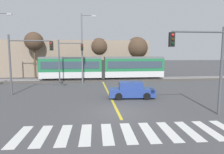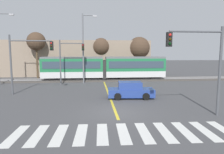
% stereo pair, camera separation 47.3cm
% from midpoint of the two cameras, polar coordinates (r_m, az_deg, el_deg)
% --- Properties ---
extents(ground_plane, '(200.00, 200.00, 0.00)m').
position_cam_midpoint_polar(ground_plane, '(14.25, 2.01, -10.08)').
color(ground_plane, '#474749').
extents(track_bed, '(120.00, 4.00, 0.18)m').
position_cam_midpoint_polar(track_bed, '(30.70, -2.03, -0.76)').
color(track_bed, '#4C4742').
rests_on(track_bed, ground).
extents(rail_near, '(120.00, 0.08, 0.10)m').
position_cam_midpoint_polar(rail_near, '(29.97, -1.95, -0.67)').
color(rail_near, '#939399').
rests_on(rail_near, track_bed).
extents(rail_far, '(120.00, 0.08, 0.10)m').
position_cam_midpoint_polar(rail_far, '(31.40, -2.11, -0.33)').
color(rail_far, '#939399').
rests_on(rail_far, track_bed).
extents(light_rail_tram, '(18.50, 2.64, 3.43)m').
position_cam_midpoint_polar(light_rail_tram, '(30.51, -1.82, 2.89)').
color(light_rail_tram, silver).
rests_on(light_rail_tram, track_bed).
extents(crosswalk_stripe_0, '(0.65, 2.82, 0.01)m').
position_cam_midpoint_polar(crosswalk_stripe_0, '(11.49, -24.79, -14.93)').
color(crosswalk_stripe_0, silver).
rests_on(crosswalk_stripe_0, ground).
extents(crosswalk_stripe_1, '(0.65, 2.82, 0.01)m').
position_cam_midpoint_polar(crosswalk_stripe_1, '(11.15, -19.33, -15.35)').
color(crosswalk_stripe_1, silver).
rests_on(crosswalk_stripe_1, ground).
extents(crosswalk_stripe_2, '(0.65, 2.82, 0.01)m').
position_cam_midpoint_polar(crosswalk_stripe_2, '(10.92, -13.55, -15.65)').
color(crosswalk_stripe_2, silver).
rests_on(crosswalk_stripe_2, ground).
extents(crosswalk_stripe_3, '(0.65, 2.82, 0.01)m').
position_cam_midpoint_polar(crosswalk_stripe_3, '(10.78, -7.55, -15.80)').
color(crosswalk_stripe_3, silver).
rests_on(crosswalk_stripe_3, ground).
extents(crosswalk_stripe_4, '(0.65, 2.82, 0.01)m').
position_cam_midpoint_polar(crosswalk_stripe_4, '(10.76, -1.47, -15.79)').
color(crosswalk_stripe_4, silver).
rests_on(crosswalk_stripe_4, ground).
extents(crosswalk_stripe_5, '(0.65, 2.82, 0.01)m').
position_cam_midpoint_polar(crosswalk_stripe_5, '(10.85, 4.56, -15.61)').
color(crosswalk_stripe_5, silver).
rests_on(crosswalk_stripe_5, ground).
extents(crosswalk_stripe_6, '(0.65, 2.82, 0.01)m').
position_cam_midpoint_polar(crosswalk_stripe_6, '(11.06, 10.42, -15.27)').
color(crosswalk_stripe_6, silver).
rests_on(crosswalk_stripe_6, ground).
extents(crosswalk_stripe_7, '(0.65, 2.82, 0.01)m').
position_cam_midpoint_polar(crosswalk_stripe_7, '(11.36, 16.00, -14.81)').
color(crosswalk_stripe_7, silver).
rests_on(crosswalk_stripe_7, ground).
extents(crosswalk_stripe_8, '(0.65, 2.82, 0.01)m').
position_cam_midpoint_polar(crosswalk_stripe_8, '(11.76, 21.22, -14.26)').
color(crosswalk_stripe_8, silver).
rests_on(crosswalk_stripe_8, ground).
extents(crosswalk_stripe_9, '(0.65, 2.82, 0.01)m').
position_cam_midpoint_polar(crosswalk_stripe_9, '(12.25, 26.04, -13.64)').
color(crosswalk_stripe_9, silver).
rests_on(crosswalk_stripe_9, ground).
extents(lane_centre_line, '(0.20, 16.51, 0.01)m').
position_cam_midpoint_polar(lane_centre_line, '(20.63, -0.36, -4.75)').
color(lane_centre_line, gold).
rests_on(lane_centre_line, ground).
extents(sedan_crossing, '(4.31, 2.15, 1.52)m').
position_cam_midpoint_polar(sedan_crossing, '(18.62, 6.09, -3.87)').
color(sedan_crossing, '#284293').
rests_on(sedan_crossing, ground).
extents(traffic_light_near_right, '(3.75, 0.38, 5.84)m').
position_cam_midpoint_polar(traffic_light_near_right, '(14.21, 25.21, 5.23)').
color(traffic_light_near_right, '#515459').
rests_on(traffic_light_near_right, ground).
extents(traffic_light_far_left, '(3.25, 0.38, 5.86)m').
position_cam_midpoint_polar(traffic_light_far_left, '(26.94, -11.83, 6.06)').
color(traffic_light_far_left, '#515459').
rests_on(traffic_light_far_left, ground).
extents(traffic_light_mid_left, '(4.25, 0.38, 5.93)m').
position_cam_midpoint_polar(traffic_light_mid_left, '(21.55, -22.84, 5.64)').
color(traffic_light_mid_left, '#515459').
rests_on(traffic_light_mid_left, ground).
extents(street_lamp_centre, '(2.00, 0.28, 9.38)m').
position_cam_midpoint_polar(street_lamp_centre, '(27.62, -7.44, 9.08)').
color(street_lamp_centre, slate).
rests_on(street_lamp_centre, ground).
extents(bare_tree_far_west, '(2.99, 2.99, 7.55)m').
position_cam_midpoint_polar(bare_tree_far_west, '(35.15, -20.47, 9.41)').
color(bare_tree_far_west, brown).
rests_on(bare_tree_far_west, ground).
extents(bare_tree_west, '(3.13, 3.13, 6.85)m').
position_cam_midpoint_polar(bare_tree_west, '(36.21, -2.79, 8.56)').
color(bare_tree_west, brown).
rests_on(bare_tree_west, ground).
extents(bare_tree_east, '(3.98, 3.98, 7.10)m').
position_cam_midpoint_polar(bare_tree_east, '(37.33, 8.08, 8.22)').
color(bare_tree_east, brown).
rests_on(bare_tree_east, ground).
extents(building_backdrop_far, '(26.71, 6.00, 6.41)m').
position_cam_midpoint_polar(building_backdrop_far, '(38.64, -9.44, 5.35)').
color(building_backdrop_far, gray).
rests_on(building_backdrop_far, ground).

